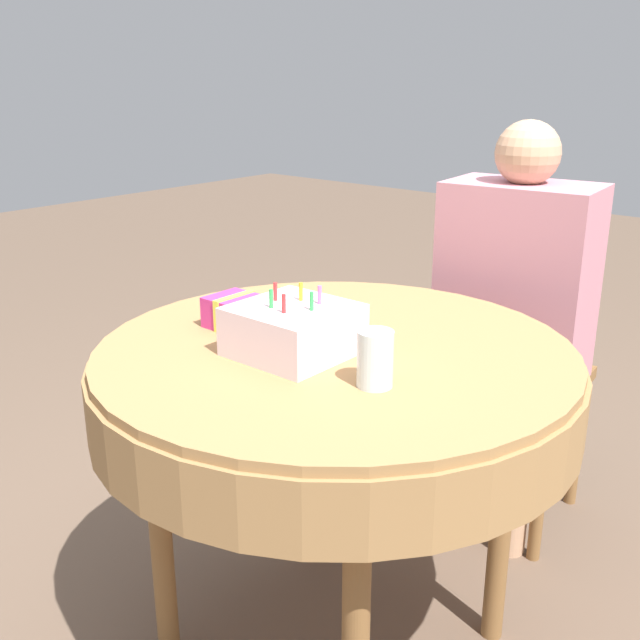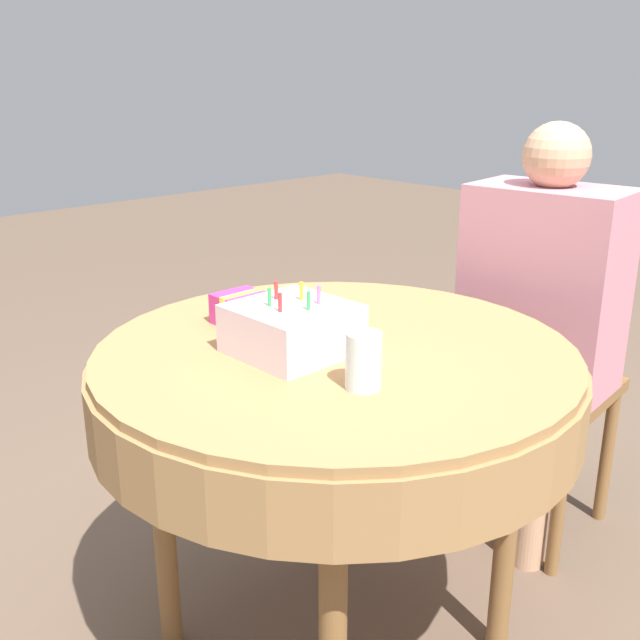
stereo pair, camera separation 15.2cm
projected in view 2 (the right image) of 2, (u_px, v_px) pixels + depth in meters
The scene contains 6 objects.
dining_table at pixel (335, 388), 1.58m from camera, with size 1.01×1.01×0.76m.
chair at pixel (545, 367), 2.17m from camera, with size 0.44×0.44×0.88m.
person at pixel (539, 299), 2.03m from camera, with size 0.43×0.37×1.18m.
birthday_cake at pixel (292, 329), 1.50m from camera, with size 0.22×0.22×0.14m.
drinking_glass at pixel (364, 361), 1.33m from camera, with size 0.07×0.07×0.10m.
gift_box at pixel (242, 309), 1.68m from camera, with size 0.11×0.11×0.07m.
Camera 2 is at (1.03, -1.02, 1.31)m, focal length 42.00 mm.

